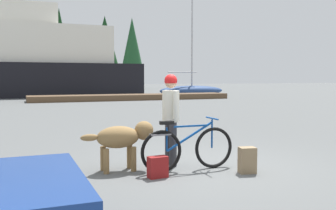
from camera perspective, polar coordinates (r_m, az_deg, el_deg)
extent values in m
plane|color=#595B5B|center=(7.24, 5.01, -9.10)|extent=(160.00, 160.00, 0.00)
torus|color=black|center=(7.08, 6.83, -6.32)|extent=(0.75, 0.06, 0.75)
torus|color=black|center=(6.65, -1.00, -6.96)|extent=(0.75, 0.06, 0.75)
cube|color=navy|center=(6.80, 3.44, -3.14)|extent=(0.66, 0.03, 0.03)
cube|color=navy|center=(6.82, 3.28, -4.69)|extent=(0.88, 0.03, 0.49)
cylinder|color=navy|center=(6.65, -0.19, -5.13)|extent=(0.03, 0.03, 0.42)
cylinder|color=navy|center=(7.02, 6.56, -4.26)|extent=(0.03, 0.03, 0.52)
cube|color=black|center=(6.61, -0.19, -2.65)|extent=(0.24, 0.10, 0.06)
cylinder|color=navy|center=(6.98, 6.58, -1.98)|extent=(0.03, 0.44, 0.03)
cube|color=slate|center=(6.60, -1.16, -4.42)|extent=(0.36, 0.14, 0.02)
cylinder|color=#333338|center=(7.33, 0.09, -5.62)|extent=(0.14, 0.14, 0.83)
cylinder|color=#333338|center=(7.13, 0.75, -5.90)|extent=(0.14, 0.14, 0.83)
cylinder|color=silver|center=(7.15, 0.42, -0.17)|extent=(0.32, 0.32, 0.59)
cylinder|color=silver|center=(7.35, -0.23, 0.22)|extent=(0.09, 0.09, 0.52)
cylinder|color=silver|center=(6.94, 1.11, -0.01)|extent=(0.09, 0.09, 0.52)
sphere|color=tan|center=(7.13, 0.42, 3.40)|extent=(0.22, 0.22, 0.22)
sphere|color=red|center=(7.13, 0.42, 3.64)|extent=(0.24, 0.24, 0.24)
ellipsoid|color=olive|center=(6.83, -7.44, -4.76)|extent=(0.76, 0.46, 0.39)
sphere|color=olive|center=(6.95, -3.60, -3.81)|extent=(0.34, 0.34, 0.34)
ellipsoid|color=olive|center=(6.72, -11.60, -4.78)|extent=(0.32, 0.12, 0.12)
cylinder|color=olive|center=(7.08, -5.74, -7.62)|extent=(0.10, 0.10, 0.43)
cylinder|color=olive|center=(6.84, -5.15, -8.03)|extent=(0.10, 0.10, 0.43)
cylinder|color=olive|center=(6.97, -9.63, -7.85)|extent=(0.10, 0.10, 0.43)
cylinder|color=olive|center=(6.72, -9.17, -8.28)|extent=(0.10, 0.10, 0.43)
cube|color=#8C7251|center=(6.83, 11.72, -8.05)|extent=(0.31, 0.25, 0.45)
cube|color=maroon|center=(6.41, -1.55, -9.22)|extent=(0.34, 0.21, 0.35)
cube|color=brown|center=(28.13, -5.29, 1.18)|extent=(14.62, 2.22, 0.40)
cube|color=silver|center=(35.90, -21.29, 12.32)|extent=(5.99, 4.47, 1.80)
ellipsoid|color=navy|center=(34.21, 3.56, 2.14)|extent=(6.11, 1.71, 0.90)
cylinder|color=#B2B2B7|center=(34.39, 3.60, 10.28)|extent=(0.14, 0.14, 8.85)
cylinder|color=#B2B2B7|center=(33.81, 2.17, 4.91)|extent=(2.75, 0.10, 0.10)
cylinder|color=#4C331E|center=(51.06, -15.74, 3.62)|extent=(0.49, 0.49, 2.61)
cone|color=#143819|center=(51.29, -15.85, 9.45)|extent=(2.94, 2.94, 7.83)
cylinder|color=#4C331E|center=(53.13, -5.33, 3.62)|extent=(0.36, 0.36, 2.33)
cone|color=#1E4C28|center=(53.31, -5.36, 8.88)|extent=(3.15, 3.15, 7.45)
cylinder|color=#4C331E|center=(56.08, -9.31, 4.08)|extent=(0.34, 0.34, 3.25)
cone|color=#143819|center=(56.32, -9.37, 9.38)|extent=(3.82, 3.82, 7.15)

